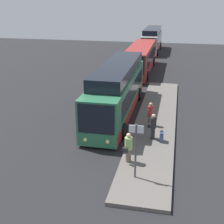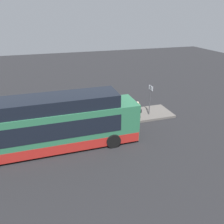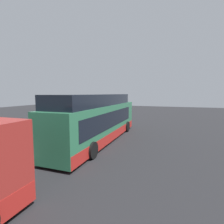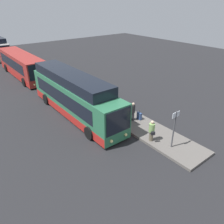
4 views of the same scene
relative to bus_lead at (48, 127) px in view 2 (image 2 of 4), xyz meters
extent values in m
plane|color=#232326|center=(1.16, 0.04, -1.71)|extent=(80.00, 80.00, 0.00)
cube|color=#605B56|center=(1.16, 3.04, -1.62)|extent=(20.00, 2.79, 0.19)
cube|color=#2D704C|center=(0.11, 0.00, -0.15)|extent=(12.25, 2.42, 2.77)
cube|color=#B2231E|center=(0.11, 0.00, -1.18)|extent=(12.19, 2.44, 0.70)
cube|color=black|center=(-0.20, 0.00, 0.18)|extent=(10.05, 2.45, 1.22)
cube|color=black|center=(6.26, 0.00, 0.25)|extent=(0.06, 2.13, 1.77)
sphere|color=#F9E58C|center=(6.28, 0.67, -1.08)|extent=(0.24, 0.24, 0.24)
sphere|color=#F9E58C|center=(6.28, -0.67, -1.08)|extent=(0.24, 0.24, 0.24)
cylinder|color=black|center=(4.28, 1.21, -1.20)|extent=(1.03, 0.30, 1.03)
cylinder|color=black|center=(4.28, -1.21, -1.20)|extent=(1.03, 0.30, 1.03)
cube|color=black|center=(-0.38, 0.00, 1.66)|extent=(10.41, 2.23, 0.86)
cylinder|color=#2D2D33|center=(4.42, 3.09, -1.14)|extent=(0.35, 0.35, 0.75)
cylinder|color=#262628|center=(4.42, 3.09, -0.45)|extent=(0.51, 0.51, 0.65)
sphere|color=beige|center=(4.42, 3.09, 0.00)|extent=(0.24, 0.24, 0.24)
cube|color=black|center=(4.24, 2.88, -0.72)|extent=(0.30, 0.29, 0.24)
cylinder|color=#6B604C|center=(7.48, 2.07, -1.14)|extent=(0.40, 0.40, 0.75)
cylinder|color=#8CB766|center=(7.48, 2.07, -0.44)|extent=(0.57, 0.57, 0.65)
sphere|color=beige|center=(7.48, 2.07, 0.01)|extent=(0.25, 0.25, 0.25)
cube|color=black|center=(7.75, 1.92, -0.72)|extent=(0.26, 0.31, 0.24)
cylinder|color=#6B604C|center=(2.27, 2.72, -1.15)|extent=(0.34, 0.34, 0.74)
cylinder|color=#BF3333|center=(2.27, 2.72, -0.46)|extent=(0.49, 0.49, 0.64)
sphere|color=tan|center=(2.27, 2.72, -0.02)|extent=(0.24, 0.24, 0.24)
cube|color=#334C7F|center=(4.66, 3.64, -1.21)|extent=(0.44, 0.22, 0.62)
cylinder|color=black|center=(4.66, 3.64, -0.78)|extent=(0.02, 0.02, 0.24)
cylinder|color=#4C4C51|center=(8.91, 2.63, -0.13)|extent=(0.10, 0.10, 2.78)
cube|color=silver|center=(8.91, 2.63, 1.03)|extent=(0.04, 0.69, 0.37)
camera|label=1|loc=(21.97, 4.25, 6.80)|focal=50.00mm
camera|label=2|loc=(0.28, -13.63, 7.01)|focal=35.00mm
camera|label=3|loc=(-12.76, -5.73, 2.16)|focal=28.00mm
camera|label=4|loc=(16.19, -8.39, 7.68)|focal=35.00mm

